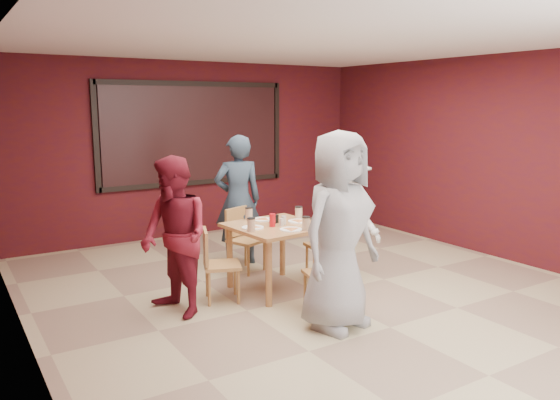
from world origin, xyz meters
TOP-DOWN VIEW (x-y plane):
  - floor at (0.00, 0.00)m, footprint 7.00×7.00m
  - window_blinds at (0.00, 3.45)m, footprint 3.00×0.02m
  - dining_table at (-0.35, 0.41)m, footprint 1.05×1.05m
  - chair_front at (-0.27, -0.45)m, footprint 0.46×0.46m
  - chair_back at (-0.32, 1.27)m, footprint 0.51×0.51m
  - chair_left at (-1.10, 0.44)m, footprint 0.50×0.50m
  - chair_right at (0.44, 0.41)m, footprint 0.46×0.46m
  - diner_front at (-0.41, -0.81)m, footprint 1.04×0.80m
  - diner_back at (-0.21, 1.59)m, footprint 0.72×0.57m
  - diner_left at (-1.61, 0.30)m, footprint 0.76×0.89m
  - diner_right at (0.72, 0.45)m, footprint 0.71×1.07m

SIDE VIEW (x-z plane):
  - floor at x=0.00m, z-range 0.00..0.00m
  - chair_front at x=-0.27m, z-range 0.05..0.83m
  - chair_left at x=-1.10m, z-range 0.05..0.85m
  - chair_back at x=-0.32m, z-range 0.05..0.87m
  - chair_right at x=0.44m, z-range 0.06..0.90m
  - dining_table at x=-0.35m, z-range 0.21..1.13m
  - diner_right at x=0.72m, z-range 0.00..1.55m
  - diner_left at x=-1.61m, z-range 0.00..1.63m
  - diner_back at x=-0.21m, z-range 0.00..1.73m
  - diner_front at x=-0.41m, z-range 0.00..1.89m
  - window_blinds at x=0.00m, z-range 0.90..2.40m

